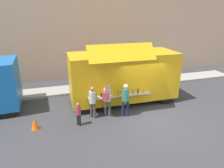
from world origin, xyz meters
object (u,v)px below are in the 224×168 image
(customer_rear_waiting, at_px, (93,100))
(child_near_queue, at_px, (78,112))
(food_truck_main, at_px, (123,76))
(customer_front_ordering, at_px, (125,97))
(traffic_cone_orange, at_px, (35,124))
(customer_mid_with_backpack, at_px, (107,97))
(trash_bin, at_px, (166,76))

(customer_rear_waiting, relative_size, child_near_queue, 1.44)
(food_truck_main, relative_size, customer_front_ordering, 3.50)
(traffic_cone_orange, bearing_deg, child_near_queue, -7.40)
(customer_front_ordering, xyz_separation_m, customer_mid_with_backpack, (-0.88, 0.26, 0.02))
(trash_bin, relative_size, customer_front_ordering, 0.53)
(trash_bin, height_order, child_near_queue, child_near_queue)
(customer_mid_with_backpack, bearing_deg, child_near_queue, 142.52)
(customer_front_ordering, relative_size, customer_rear_waiting, 1.06)
(food_truck_main, xyz_separation_m, trash_bin, (4.35, 2.32, -1.13))
(customer_rear_waiting, bearing_deg, customer_front_ordering, -46.30)
(traffic_cone_orange, height_order, trash_bin, trash_bin)
(traffic_cone_orange, bearing_deg, customer_front_ordering, -0.73)
(customer_rear_waiting, bearing_deg, child_near_queue, -179.83)
(food_truck_main, height_order, customer_mid_with_backpack, food_truck_main)
(food_truck_main, bearing_deg, trash_bin, 29.21)
(customer_front_ordering, distance_m, customer_rear_waiting, 1.65)
(trash_bin, height_order, customer_rear_waiting, customer_rear_waiting)
(customer_front_ordering, distance_m, child_near_queue, 2.44)
(traffic_cone_orange, distance_m, trash_bin, 10.12)
(customer_mid_with_backpack, bearing_deg, traffic_cone_orange, 128.95)
(trash_bin, bearing_deg, customer_front_ordering, -139.94)
(customer_front_ordering, xyz_separation_m, customer_rear_waiting, (-1.61, 0.34, -0.06))
(customer_mid_with_backpack, distance_m, customer_rear_waiting, 0.73)
(food_truck_main, bearing_deg, customer_rear_waiting, -144.95)
(customer_mid_with_backpack, bearing_deg, trash_bin, -20.77)
(customer_mid_with_backpack, relative_size, customer_rear_waiting, 1.05)
(food_truck_main, height_order, child_near_queue, food_truck_main)
(trash_bin, relative_size, customer_rear_waiting, 0.57)
(trash_bin, xyz_separation_m, child_near_queue, (-7.29, -4.31, 0.22))
(food_truck_main, height_order, trash_bin, food_truck_main)
(food_truck_main, relative_size, customer_rear_waiting, 3.71)
(trash_bin, distance_m, customer_rear_waiting, 7.53)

